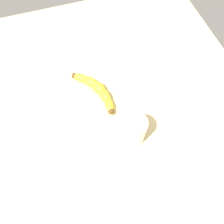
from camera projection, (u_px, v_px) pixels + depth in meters
The scene contains 3 objects.
wooden_tabletop at pixel (87, 127), 83.05cm from camera, with size 120.00×120.00×3.00cm, color #D6BF83.
banana at pixel (97, 89), 86.21cm from camera, with size 11.17×20.24×3.76cm.
smoothie_glass at pixel (133, 130), 75.55cm from camera, with size 7.79×7.79×10.10cm.
Camera 1 is at (2.85, 36.41, 76.73)cm, focal length 39.88 mm.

